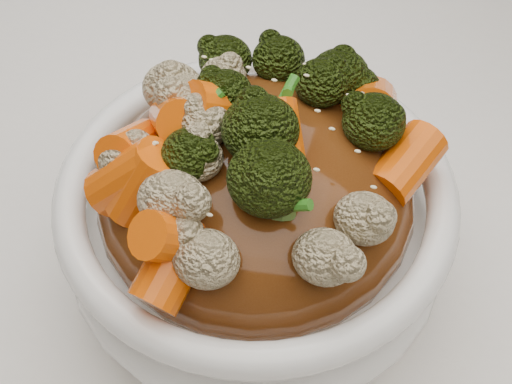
% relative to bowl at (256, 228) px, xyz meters
% --- Properties ---
extents(tablecloth, '(1.20, 0.80, 0.04)m').
position_rel_bowl_xyz_m(tablecloth, '(-0.01, 0.06, -0.06)').
color(tablecloth, white).
rests_on(tablecloth, dining_table).
extents(bowl, '(0.27, 0.27, 0.08)m').
position_rel_bowl_xyz_m(bowl, '(0.00, 0.00, 0.00)').
color(bowl, white).
rests_on(bowl, tablecloth).
extents(sauce_base, '(0.21, 0.21, 0.09)m').
position_rel_bowl_xyz_m(sauce_base, '(0.00, 0.00, 0.03)').
color(sauce_base, '#53280E').
rests_on(sauce_base, bowl).
extents(carrots, '(0.21, 0.21, 0.05)m').
position_rel_bowl_xyz_m(carrots, '(0.00, 0.00, 0.09)').
color(carrots, '#F65D08').
rests_on(carrots, sauce_base).
extents(broccoli, '(0.21, 0.21, 0.04)m').
position_rel_bowl_xyz_m(broccoli, '(0.00, 0.00, 0.09)').
color(broccoli, black).
rests_on(broccoli, sauce_base).
extents(cauliflower, '(0.21, 0.21, 0.04)m').
position_rel_bowl_xyz_m(cauliflower, '(0.00, 0.00, 0.09)').
color(cauliflower, '#C7B488').
rests_on(cauliflower, sauce_base).
extents(scallions, '(0.16, 0.16, 0.02)m').
position_rel_bowl_xyz_m(scallions, '(0.00, 0.00, 0.09)').
color(scallions, '#2C761B').
rests_on(scallions, sauce_base).
extents(sesame_seeds, '(0.19, 0.19, 0.01)m').
position_rel_bowl_xyz_m(sesame_seeds, '(0.00, 0.00, 0.09)').
color(sesame_seeds, beige).
rests_on(sesame_seeds, sauce_base).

